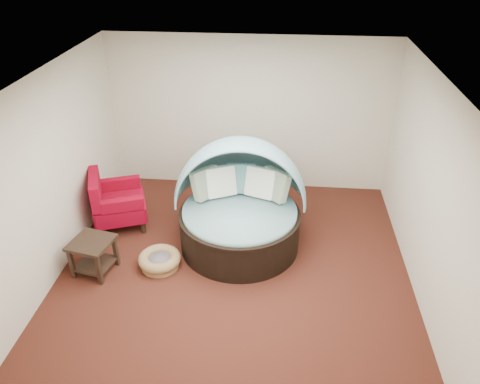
# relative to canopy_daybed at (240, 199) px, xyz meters

# --- Properties ---
(floor) EXTENTS (5.00, 5.00, 0.00)m
(floor) POSITION_rel_canopy_daybed_xyz_m (-0.01, -0.63, -0.78)
(floor) COLOR #491E15
(floor) RESTS_ON ground
(wall_back) EXTENTS (5.00, 0.00, 5.00)m
(wall_back) POSITION_rel_canopy_daybed_xyz_m (-0.01, 1.87, 0.62)
(wall_back) COLOR beige
(wall_back) RESTS_ON floor
(wall_front) EXTENTS (5.00, 0.00, 5.00)m
(wall_front) POSITION_rel_canopy_daybed_xyz_m (-0.01, -3.13, 0.62)
(wall_front) COLOR beige
(wall_front) RESTS_ON floor
(wall_left) EXTENTS (0.00, 5.00, 5.00)m
(wall_left) POSITION_rel_canopy_daybed_xyz_m (-2.51, -0.63, 0.62)
(wall_left) COLOR beige
(wall_left) RESTS_ON floor
(wall_right) EXTENTS (0.00, 5.00, 5.00)m
(wall_right) POSITION_rel_canopy_daybed_xyz_m (2.49, -0.63, 0.62)
(wall_right) COLOR beige
(wall_right) RESTS_ON floor
(ceiling) EXTENTS (5.00, 5.00, 0.00)m
(ceiling) POSITION_rel_canopy_daybed_xyz_m (-0.01, -0.63, 2.02)
(ceiling) COLOR white
(ceiling) RESTS_ON wall_back
(canopy_daybed) EXTENTS (2.05, 1.94, 1.69)m
(canopy_daybed) POSITION_rel_canopy_daybed_xyz_m (0.00, 0.00, 0.00)
(canopy_daybed) COLOR black
(canopy_daybed) RESTS_ON floor
(pet_basket) EXTENTS (0.63, 0.63, 0.22)m
(pet_basket) POSITION_rel_canopy_daybed_xyz_m (-1.11, -0.73, -0.67)
(pet_basket) COLOR #956B44
(pet_basket) RESTS_ON floor
(red_armchair) EXTENTS (1.06, 1.06, 0.97)m
(red_armchair) POSITION_rel_canopy_daybed_xyz_m (-2.07, 0.26, -0.34)
(red_armchair) COLOR black
(red_armchair) RESTS_ON floor
(side_table) EXTENTS (0.66, 0.66, 0.53)m
(side_table) POSITION_rel_canopy_daybed_xyz_m (-2.01, -0.92, -0.44)
(side_table) COLOR black
(side_table) RESTS_ON floor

